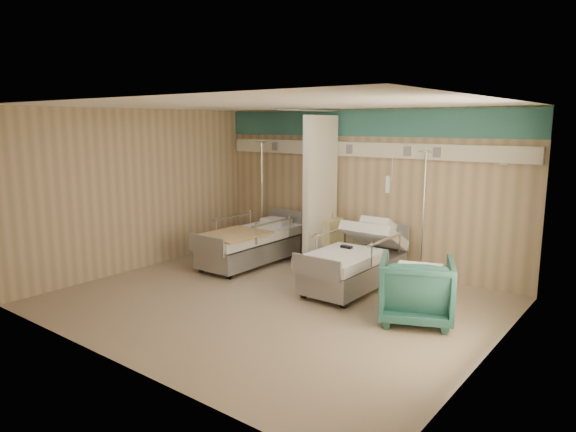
{
  "coord_description": "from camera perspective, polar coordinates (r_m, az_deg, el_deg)",
  "views": [
    {
      "loc": [
        4.51,
        -5.47,
        2.56
      ],
      "look_at": [
        -0.18,
        0.6,
        1.16
      ],
      "focal_mm": 32.0,
      "sensor_mm": 36.0,
      "label": 1
    }
  ],
  "objects": [
    {
      "name": "tan_blanket",
      "position": [
        8.95,
        -6.02,
        -2.04
      ],
      "size": [
        0.9,
        1.13,
        0.04
      ],
      "primitive_type": "cube",
      "rotation": [
        0.0,
        0.0,
        -0.0
      ],
      "color": "tan",
      "rests_on": "bed_left"
    },
    {
      "name": "visitor_armchair",
      "position": [
        6.93,
        14.04,
        -7.9
      ],
      "size": [
        1.22,
        1.23,
        0.85
      ],
      "primitive_type": "imported",
      "rotation": [
        0.0,
        0.0,
        3.56
      ],
      "color": "#21524B",
      "rests_on": "ground"
    },
    {
      "name": "ground",
      "position": [
        7.54,
        -1.75,
        -9.52
      ],
      "size": [
        6.0,
        5.0,
        0.0
      ],
      "primitive_type": "cube",
      "color": "gray",
      "rests_on": "ground"
    },
    {
      "name": "bedside_cabinet",
      "position": [
        9.43,
        4.16,
        -2.77
      ],
      "size": [
        0.5,
        0.48,
        0.85
      ],
      "primitive_type": "cube",
      "color": "#D3CC84",
      "rests_on": "ground"
    },
    {
      "name": "iv_stand_left",
      "position": [
        10.34,
        -2.87,
        -1.45
      ],
      "size": [
        0.39,
        0.39,
        2.2
      ],
      "rotation": [
        0.0,
        0.0,
        0.36
      ],
      "color": "silver",
      "rests_on": "ground"
    },
    {
      "name": "bed_left",
      "position": [
        9.39,
        -4.27,
        -3.52
      ],
      "size": [
        1.0,
        2.16,
        0.63
      ],
      "primitive_type": null,
      "color": "silver",
      "rests_on": "ground"
    },
    {
      "name": "iv_stand_right",
      "position": [
        8.66,
        14.59,
        -4.2
      ],
      "size": [
        0.38,
        0.38,
        2.13
      ],
      "rotation": [
        0.0,
        0.0,
        0.06
      ],
      "color": "silver",
      "rests_on": "ground"
    },
    {
      "name": "waffle_blanket",
      "position": [
        6.78,
        14.41,
        -4.3
      ],
      "size": [
        0.7,
        0.65,
        0.06
      ],
      "primitive_type": "cube",
      "rotation": [
        0.0,
        0.0,
        3.44
      ],
      "color": "white",
      "rests_on": "visitor_armchair"
    },
    {
      "name": "white_cup",
      "position": [
        9.5,
        3.48,
        0.4
      ],
      "size": [
        0.13,
        0.13,
        0.15
      ],
      "primitive_type": "cylinder",
      "rotation": [
        0.0,
        0.0,
        0.35
      ],
      "color": "white",
      "rests_on": "bedside_cabinet"
    },
    {
      "name": "call_remote",
      "position": [
        8.07,
        6.51,
        -3.43
      ],
      "size": [
        0.18,
        0.08,
        0.04
      ],
      "primitive_type": "cube",
      "rotation": [
        0.0,
        0.0,
        0.01
      ],
      "color": "black",
      "rests_on": "bed_right"
    },
    {
      "name": "bed_right",
      "position": [
        8.13,
        7.41,
        -5.78
      ],
      "size": [
        1.0,
        2.16,
        0.63
      ],
      "primitive_type": null,
      "color": "silver",
      "rests_on": "ground"
    },
    {
      "name": "room_walls",
      "position": [
        7.34,
        -0.75,
        4.88
      ],
      "size": [
        6.04,
        5.04,
        2.82
      ],
      "color": "tan",
      "rests_on": "ground"
    },
    {
      "name": "toiletry_bag",
      "position": [
        9.37,
        4.33,
        0.12
      ],
      "size": [
        0.23,
        0.19,
        0.11
      ],
      "primitive_type": "cube",
      "rotation": [
        0.0,
        0.0,
        -0.41
      ],
      "color": "black",
      "rests_on": "bedside_cabinet"
    }
  ]
}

